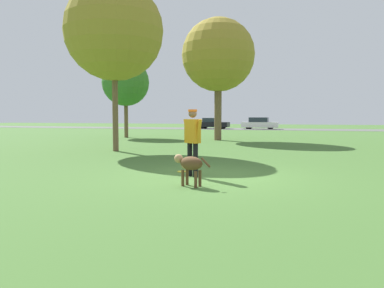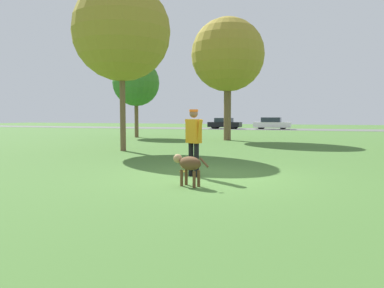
# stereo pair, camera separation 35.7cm
# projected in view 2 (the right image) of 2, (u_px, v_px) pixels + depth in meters

# --- Properties ---
(ground_plane) EXTENTS (120.00, 120.00, 0.00)m
(ground_plane) POSITION_uv_depth(u_px,v_px,m) (210.00, 177.00, 9.68)
(ground_plane) COLOR #426B2D
(far_road_strip) EXTENTS (120.00, 6.00, 0.01)m
(far_road_strip) POSITION_uv_depth(u_px,v_px,m) (293.00, 129.00, 42.61)
(far_road_strip) COLOR #5B5B59
(far_road_strip) RESTS_ON ground_plane
(person) EXTENTS (0.62, 0.43, 1.75)m
(person) POSITION_uv_depth(u_px,v_px,m) (194.00, 137.00, 9.68)
(person) COLOR black
(person) RESTS_ON ground_plane
(dog) EXTENTS (0.95, 0.48, 0.71)m
(dog) POSITION_uv_depth(u_px,v_px,m) (188.00, 164.00, 8.37)
(dog) COLOR brown
(dog) RESTS_ON ground_plane
(frisbee) EXTENTS (0.24, 0.24, 0.02)m
(frisbee) POSITION_uv_depth(u_px,v_px,m) (184.00, 171.00, 10.56)
(frisbee) COLOR yellow
(frisbee) RESTS_ON ground_plane
(tree_far_left) EXTENTS (3.37, 3.37, 5.64)m
(tree_far_left) POSITION_uv_depth(u_px,v_px,m) (136.00, 83.00, 26.97)
(tree_far_left) COLOR brown
(tree_far_left) RESTS_ON ground_plane
(tree_near_left) EXTENTS (4.31, 4.31, 7.42)m
(tree_near_left) POSITION_uv_depth(u_px,v_px,m) (122.00, 32.00, 16.43)
(tree_near_left) COLOR brown
(tree_near_left) RESTS_ON ground_plane
(tree_mid_center) EXTENTS (4.65, 4.65, 7.76)m
(tree_mid_center) POSITION_uv_depth(u_px,v_px,m) (228.00, 55.00, 23.69)
(tree_mid_center) COLOR brown
(tree_mid_center) RESTS_ON ground_plane
(parked_car_black) EXTENTS (3.89, 1.83, 1.31)m
(parked_car_black) POSITION_uv_depth(u_px,v_px,m) (225.00, 123.00, 44.76)
(parked_car_black) COLOR black
(parked_car_black) RESTS_ON ground_plane
(parked_car_white) EXTENTS (4.23, 1.80, 1.37)m
(parked_car_white) POSITION_uv_depth(u_px,v_px,m) (272.00, 123.00, 43.55)
(parked_car_white) COLOR white
(parked_car_white) RESTS_ON ground_plane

